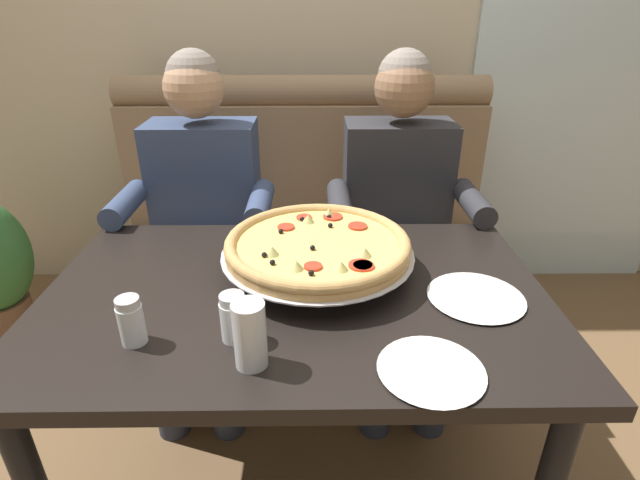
{
  "coord_description": "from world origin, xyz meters",
  "views": [
    {
      "loc": [
        0.05,
        -1.05,
        1.41
      ],
      "look_at": [
        0.06,
        0.06,
        0.86
      ],
      "focal_mm": 27.19,
      "sensor_mm": 36.0,
      "label": 1
    }
  ],
  "objects_px": {
    "shaker_parmesan": "(132,324)",
    "plate_near_right": "(431,368)",
    "shaker_oregano": "(234,320)",
    "diner_right": "(399,212)",
    "diner_left": "(202,213)",
    "plate_near_left": "(476,295)",
    "pizza": "(318,246)",
    "drinking_glass": "(250,338)",
    "dining_table": "(296,321)",
    "booth_bench": "(303,253)"
  },
  "relations": [
    {
      "from": "dining_table",
      "to": "diner_right",
      "type": "height_order",
      "value": "diner_right"
    },
    {
      "from": "plate_near_left",
      "to": "plate_near_right",
      "type": "xyz_separation_m",
      "value": [
        -0.17,
        -0.26,
        -0.0
      ]
    },
    {
      "from": "booth_bench",
      "to": "shaker_parmesan",
      "type": "bearing_deg",
      "value": -107.46
    },
    {
      "from": "diner_right",
      "to": "shaker_parmesan",
      "type": "height_order",
      "value": "diner_right"
    },
    {
      "from": "diner_left",
      "to": "shaker_oregano",
      "type": "height_order",
      "value": "diner_left"
    },
    {
      "from": "shaker_oregano",
      "to": "diner_right",
      "type": "bearing_deg",
      "value": 58.56
    },
    {
      "from": "booth_bench",
      "to": "dining_table",
      "type": "distance_m",
      "value": 0.91
    },
    {
      "from": "shaker_oregano",
      "to": "plate_near_right",
      "type": "relative_size",
      "value": 0.51
    },
    {
      "from": "dining_table",
      "to": "plate_near_right",
      "type": "height_order",
      "value": "plate_near_right"
    },
    {
      "from": "pizza",
      "to": "drinking_glass",
      "type": "height_order",
      "value": "drinking_glass"
    },
    {
      "from": "dining_table",
      "to": "plate_near_right",
      "type": "distance_m",
      "value": 0.43
    },
    {
      "from": "plate_near_left",
      "to": "dining_table",
      "type": "bearing_deg",
      "value": 174.39
    },
    {
      "from": "plate_near_left",
      "to": "shaker_oregano",
      "type": "bearing_deg",
      "value": -165.28
    },
    {
      "from": "booth_bench",
      "to": "plate_near_right",
      "type": "height_order",
      "value": "booth_bench"
    },
    {
      "from": "plate_near_left",
      "to": "drinking_glass",
      "type": "bearing_deg",
      "value": -156.04
    },
    {
      "from": "diner_left",
      "to": "shaker_parmesan",
      "type": "relative_size",
      "value": 11.59
    },
    {
      "from": "shaker_parmesan",
      "to": "plate_near_right",
      "type": "distance_m",
      "value": 0.63
    },
    {
      "from": "diner_left",
      "to": "drinking_glass",
      "type": "height_order",
      "value": "diner_left"
    },
    {
      "from": "plate_near_right",
      "to": "drinking_glass",
      "type": "xyz_separation_m",
      "value": [
        -0.36,
        0.03,
        0.05
      ]
    },
    {
      "from": "dining_table",
      "to": "plate_near_left",
      "type": "xyz_separation_m",
      "value": [
        0.45,
        -0.04,
        0.11
      ]
    },
    {
      "from": "diner_right",
      "to": "plate_near_right",
      "type": "distance_m",
      "value": 0.92
    },
    {
      "from": "booth_bench",
      "to": "dining_table",
      "type": "relative_size",
      "value": 1.28
    },
    {
      "from": "pizza",
      "to": "shaker_oregano",
      "type": "distance_m",
      "value": 0.34
    },
    {
      "from": "diner_left",
      "to": "plate_near_right",
      "type": "bearing_deg",
      "value": -54.71
    },
    {
      "from": "drinking_glass",
      "to": "pizza",
      "type": "bearing_deg",
      "value": 69.9
    },
    {
      "from": "shaker_parmesan",
      "to": "plate_near_left",
      "type": "xyz_separation_m",
      "value": [
        0.79,
        0.16,
        -0.04
      ]
    },
    {
      "from": "pizza",
      "to": "plate_near_right",
      "type": "relative_size",
      "value": 2.38
    },
    {
      "from": "plate_near_right",
      "to": "drinking_glass",
      "type": "distance_m",
      "value": 0.36
    },
    {
      "from": "booth_bench",
      "to": "diner_right",
      "type": "bearing_deg",
      "value": -36.01
    },
    {
      "from": "dining_table",
      "to": "pizza",
      "type": "distance_m",
      "value": 0.21
    },
    {
      "from": "booth_bench",
      "to": "drinking_glass",
      "type": "height_order",
      "value": "booth_bench"
    },
    {
      "from": "diner_left",
      "to": "shaker_parmesan",
      "type": "height_order",
      "value": "diner_left"
    },
    {
      "from": "diner_right",
      "to": "pizza",
      "type": "distance_m",
      "value": 0.61
    },
    {
      "from": "diner_right",
      "to": "plate_near_right",
      "type": "height_order",
      "value": "diner_right"
    },
    {
      "from": "diner_right",
      "to": "plate_near_left",
      "type": "height_order",
      "value": "diner_right"
    },
    {
      "from": "dining_table",
      "to": "pizza",
      "type": "height_order",
      "value": "pizza"
    },
    {
      "from": "dining_table",
      "to": "shaker_oregano",
      "type": "xyz_separation_m",
      "value": [
        -0.12,
        -0.19,
        0.14
      ]
    },
    {
      "from": "shaker_oregano",
      "to": "booth_bench",
      "type": "bearing_deg",
      "value": 83.4
    },
    {
      "from": "diner_right",
      "to": "diner_left",
      "type": "bearing_deg",
      "value": 180.0
    },
    {
      "from": "drinking_glass",
      "to": "diner_left",
      "type": "bearing_deg",
      "value": 108.06
    },
    {
      "from": "booth_bench",
      "to": "diner_right",
      "type": "distance_m",
      "value": 0.55
    },
    {
      "from": "dining_table",
      "to": "shaker_oregano",
      "type": "distance_m",
      "value": 0.27
    },
    {
      "from": "diner_left",
      "to": "dining_table",
      "type": "bearing_deg",
      "value": -58.88
    },
    {
      "from": "shaker_parmesan",
      "to": "drinking_glass",
      "type": "xyz_separation_m",
      "value": [
        0.26,
        -0.07,
        0.02
      ]
    },
    {
      "from": "shaker_parmesan",
      "to": "shaker_oregano",
      "type": "bearing_deg",
      "value": 2.55
    },
    {
      "from": "plate_near_right",
      "to": "dining_table",
      "type": "bearing_deg",
      "value": 132.41
    },
    {
      "from": "pizza",
      "to": "plate_near_left",
      "type": "xyz_separation_m",
      "value": [
        0.39,
        -0.14,
        -0.07
      ]
    },
    {
      "from": "diner_left",
      "to": "plate_near_right",
      "type": "relative_size",
      "value": 5.91
    },
    {
      "from": "dining_table",
      "to": "shaker_oregano",
      "type": "bearing_deg",
      "value": -122.42
    },
    {
      "from": "shaker_parmesan",
      "to": "pizza",
      "type": "bearing_deg",
      "value": 36.98
    }
  ]
}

